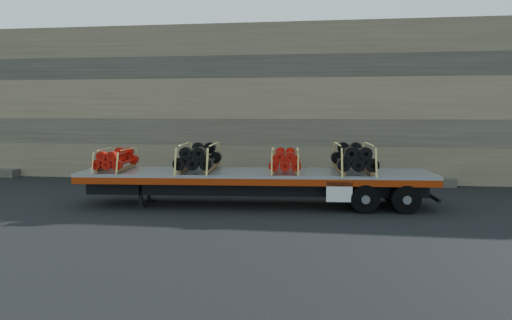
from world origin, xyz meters
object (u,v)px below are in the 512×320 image
(trailer, at_px, (255,188))
(bundle_midrear, at_px, (285,161))
(bundle_rear, at_px, (353,159))
(bundle_midfront, at_px, (199,158))
(bundle_front, at_px, (116,160))

(trailer, relative_size, bundle_midrear, 5.79)
(bundle_midrear, bearing_deg, bundle_rear, -0.00)
(bundle_midfront, relative_size, bundle_rear, 0.97)
(bundle_midrear, bearing_deg, trailer, 180.00)
(bundle_front, distance_m, bundle_rear, 7.98)
(bundle_midfront, bearing_deg, trailer, -0.00)
(bundle_midfront, xyz_separation_m, bundle_rear, (5.12, 0.45, 0.01))
(trailer, height_order, bundle_midfront, bundle_midfront)
(bundle_rear, bearing_deg, bundle_midrear, 180.00)
(trailer, height_order, bundle_rear, bundle_rear)
(bundle_rear, bearing_deg, bundle_midfront, 180.00)
(bundle_midfront, bearing_deg, bundle_rear, -0.00)
(bundle_front, relative_size, bundle_rear, 0.78)
(bundle_rear, bearing_deg, trailer, 180.00)
(trailer, distance_m, bundle_rear, 3.40)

